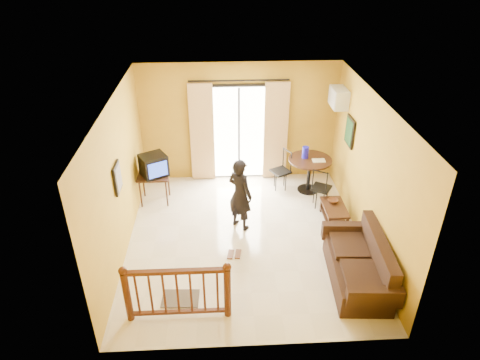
{
  "coord_description": "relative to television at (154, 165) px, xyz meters",
  "views": [
    {
      "loc": [
        -0.47,
        -6.64,
        5.17
      ],
      "look_at": [
        -0.1,
        0.2,
        1.21
      ],
      "focal_mm": 32.0,
      "sensor_mm": 36.0,
      "label": 1
    }
  ],
  "objects": [
    {
      "name": "botanical_print",
      "position": [
        4.08,
        -0.16,
        0.75
      ],
      "size": [
        0.05,
        0.5,
        0.6
      ],
      "color": "black",
      "rests_on": "room_shell"
    },
    {
      "name": "room_shell",
      "position": [
        1.87,
        -1.46,
        0.81
      ],
      "size": [
        5.0,
        5.0,
        5.0
      ],
      "color": "white",
      "rests_on": "ground"
    },
    {
      "name": "doormat",
      "position": [
        0.7,
        -3.0,
        -0.89
      ],
      "size": [
        0.62,
        0.43,
        0.02
      ],
      "primitive_type": "cube",
      "rotation": [
        0.0,
        0.0,
        -0.05
      ],
      "color": "#4F473F",
      "rests_on": "ground"
    },
    {
      "name": "air_conditioner",
      "position": [
        3.96,
        0.49,
        1.25
      ],
      "size": [
        0.31,
        0.6,
        0.4
      ],
      "color": "silver",
      "rests_on": "room_shell"
    },
    {
      "name": "dining_table",
      "position": [
        3.43,
        0.28,
        -0.26
      ],
      "size": [
        0.97,
        0.97,
        0.81
      ],
      "color": "black",
      "rests_on": "ground"
    },
    {
      "name": "sandals",
      "position": [
        1.63,
        -1.94,
        -0.88
      ],
      "size": [
        0.28,
        0.26,
        0.03
      ],
      "color": "brown",
      "rests_on": "ground"
    },
    {
      "name": "sofa",
      "position": [
        3.72,
        -2.73,
        -0.57
      ],
      "size": [
        0.96,
        1.88,
        0.87
      ],
      "rotation": [
        0.0,
        0.0,
        -0.07
      ],
      "color": "black",
      "rests_on": "ground"
    },
    {
      "name": "bowl",
      "position": [
        3.72,
        -0.81,
        -0.51
      ],
      "size": [
        0.26,
        0.26,
        0.07
      ],
      "primitive_type": "imported",
      "rotation": [
        0.0,
        0.0,
        -0.26
      ],
      "color": "brown",
      "rests_on": "coffee_table"
    },
    {
      "name": "television",
      "position": [
        0.0,
        0.0,
        0.0
      ],
      "size": [
        0.68,
        0.66,
        0.46
      ],
      "rotation": [
        0.0,
        0.0,
        0.51
      ],
      "color": "black",
      "rests_on": "tv_table"
    },
    {
      "name": "tv_table",
      "position": [
        -0.03,
        0.0,
        -0.31
      ],
      "size": [
        0.67,
        0.56,
        0.67
      ],
      "color": "black",
      "rests_on": "ground"
    },
    {
      "name": "dining_chairs",
      "position": [
        3.17,
        0.0,
        -0.9
      ],
      "size": [
        1.31,
        1.33,
        0.95
      ],
      "color": "black",
      "rests_on": "ground"
    },
    {
      "name": "water_jug",
      "position": [
        3.32,
        0.35,
        0.04
      ],
      "size": [
        0.14,
        0.14,
        0.27
      ],
      "primitive_type": "cylinder",
      "color": "#1813B4",
      "rests_on": "dining_table"
    },
    {
      "name": "coffee_table",
      "position": [
        3.72,
        -0.97,
        -0.66
      ],
      "size": [
        0.44,
        0.8,
        0.36
      ],
      "color": "black",
      "rests_on": "ground"
    },
    {
      "name": "ground",
      "position": [
        1.87,
        -1.46,
        -0.9
      ],
      "size": [
        5.0,
        5.0,
        0.0
      ],
      "primitive_type": "plane",
      "color": "beige",
      "rests_on": "ground"
    },
    {
      "name": "serving_tray",
      "position": [
        3.59,
        0.18,
        -0.08
      ],
      "size": [
        0.28,
        0.18,
        0.02
      ],
      "primitive_type": "cube",
      "rotation": [
        0.0,
        0.0,
        -0.0
      ],
      "color": "beige",
      "rests_on": "dining_table"
    },
    {
      "name": "picture_left",
      "position": [
        -0.35,
        -1.66,
        0.65
      ],
      "size": [
        0.05,
        0.42,
        0.52
      ],
      "color": "black",
      "rests_on": "room_shell"
    },
    {
      "name": "balcony_door",
      "position": [
        1.87,
        0.97,
        0.29
      ],
      "size": [
        2.25,
        0.14,
        2.46
      ],
      "color": "black",
      "rests_on": "ground"
    },
    {
      "name": "standing_person",
      "position": [
        1.78,
        -1.04,
        -0.14
      ],
      "size": [
        0.65,
        0.64,
        1.51
      ],
      "primitive_type": "imported",
      "rotation": [
        0.0,
        0.0,
        2.41
      ],
      "color": "black",
      "rests_on": "ground"
    },
    {
      "name": "stair_balustrade",
      "position": [
        0.72,
        -3.36,
        -0.33
      ],
      "size": [
        1.63,
        0.13,
        1.04
      ],
      "color": "#471E0F",
      "rests_on": "ground"
    }
  ]
}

